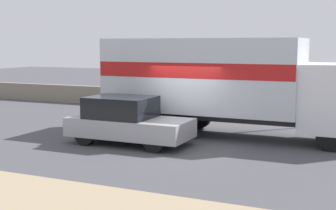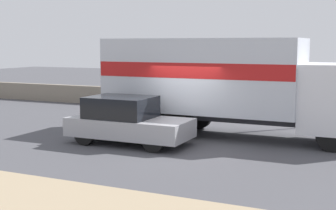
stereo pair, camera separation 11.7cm
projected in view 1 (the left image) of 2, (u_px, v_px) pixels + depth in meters
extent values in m
plane|color=#47474C|center=(176.00, 145.00, 15.11)|extent=(80.00, 80.00, 0.00)
cube|color=gray|center=(240.00, 103.00, 21.98)|extent=(60.00, 0.35, 0.96)
cube|color=#2D2D33|center=(202.00, 114.00, 16.78)|extent=(6.92, 1.41, 0.25)
cube|color=silver|center=(203.00, 75.00, 16.60)|extent=(6.92, 2.57, 2.56)
cube|color=red|center=(203.00, 69.00, 16.57)|extent=(6.88, 2.59, 0.51)
cylinder|color=black|center=(333.00, 135.00, 14.06)|extent=(1.01, 0.28, 1.01)
cylinder|color=black|center=(166.00, 113.00, 18.47)|extent=(1.01, 0.28, 1.01)
cylinder|color=black|center=(143.00, 121.00, 16.69)|extent=(1.01, 0.28, 1.01)
cylinder|color=black|center=(198.00, 116.00, 17.91)|extent=(1.01, 0.28, 1.01)
cylinder|color=black|center=(178.00, 123.00, 16.12)|extent=(1.01, 0.28, 1.01)
cube|color=#9E9EA3|center=(130.00, 127.00, 15.11)|extent=(3.98, 1.76, 0.60)
cube|color=black|center=(121.00, 107.00, 15.16)|extent=(2.07, 1.62, 0.68)
cylinder|color=black|center=(174.00, 133.00, 15.33)|extent=(0.69, 0.20, 0.69)
cylinder|color=black|center=(154.00, 141.00, 13.95)|extent=(0.69, 0.20, 0.69)
cylinder|color=black|center=(110.00, 127.00, 16.33)|extent=(0.69, 0.20, 0.69)
cylinder|color=black|center=(85.00, 135.00, 14.96)|extent=(0.69, 0.20, 0.69)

